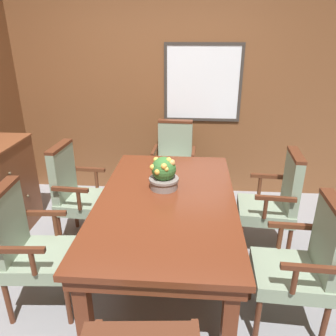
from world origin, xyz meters
The scene contains 9 objects.
ground_plane centered at (0.00, 0.00, 0.00)m, with size 14.00×14.00×0.00m, color gray.
wall_back centered at (0.00, 1.85, 1.23)m, with size 7.20×0.08×2.45m.
dining_table centered at (0.17, 0.13, 0.66)m, with size 1.10×1.92×0.75m.
chair_left_near centered at (-0.80, -0.29, 0.54)m, with size 0.53×0.53×1.01m.
chair_left_far centered at (-0.75, 0.60, 0.54)m, with size 0.52×0.52×1.01m.
chair_right_far centered at (1.15, 0.56, 0.54)m, with size 0.53×0.53×1.01m.
chair_head_far centered at (0.15, 1.49, 0.54)m, with size 0.52×0.51×1.01m.
chair_right_near centered at (1.14, -0.33, 0.54)m, with size 0.52×0.52×1.01m.
potted_plant centered at (0.13, 0.31, 0.88)m, with size 0.25×0.25×0.29m.
Camera 1 is at (0.36, -2.20, 1.99)m, focal length 35.00 mm.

